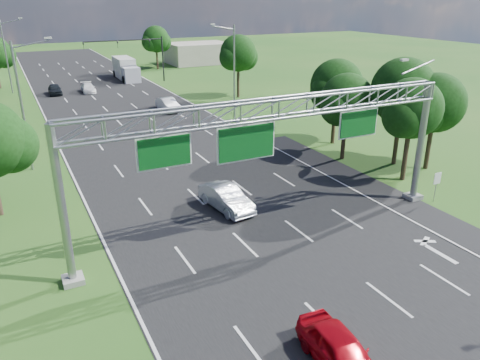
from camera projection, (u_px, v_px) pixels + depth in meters
ground at (169, 150)px, 42.42m from camera, size 220.00×220.00×0.00m
road at (169, 150)px, 42.42m from camera, size 18.00×180.00×0.02m
road_flare at (378, 192)px, 33.41m from camera, size 3.00×30.00×0.02m
sign_gantry at (276, 119)px, 25.07m from camera, size 23.50×1.00×9.56m
regulatory_sign at (437, 181)px, 31.26m from camera, size 0.60×0.08×2.10m
traffic_signal at (140, 49)px, 72.68m from camera, size 12.21×0.24×7.00m
streetlight_l_near at (24, 101)px, 35.64m from camera, size 2.97×0.22×10.16m
streetlight_l_far at (7, 53)px, 64.68m from camera, size 2.97×0.22×10.16m
streetlight_r_mid at (233, 65)px, 53.38m from camera, size 2.97×0.22×10.16m
tree_cluster_right at (384, 98)px, 37.67m from camera, size 9.91×14.60×8.68m
tree_verge_rd at (239, 55)px, 62.03m from camera, size 5.76×4.80×8.28m
tree_verge_re at (156, 40)px, 86.24m from camera, size 5.76×4.80×7.84m
building_right at (199, 53)px, 94.86m from camera, size 12.00×9.00×4.00m
red_coupe at (340, 351)px, 17.44m from camera, size 2.01×4.44×1.48m
silver_sedan at (226, 198)px, 30.45m from camera, size 2.22×4.85×1.54m
car_queue_a at (88, 88)px, 66.99m from camera, size 1.92×4.40×1.26m
car_queue_c at (55, 89)px, 65.51m from camera, size 1.84×4.27×1.44m
car_queue_d at (168, 105)px, 56.26m from camera, size 1.87×4.74×1.54m
box_truck at (126, 69)px, 77.08m from camera, size 2.76×9.02×3.40m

